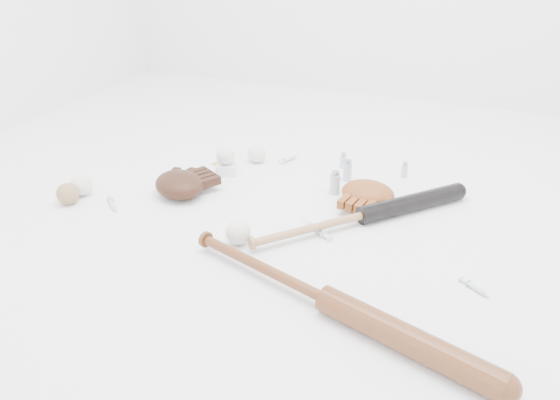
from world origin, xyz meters
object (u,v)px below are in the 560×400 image
(bat_wood, at_px, (327,299))
(pedestal, at_px, (226,169))
(bat_dark, at_px, (363,215))
(glove_dark, at_px, (179,184))

(bat_wood, distance_m, pedestal, 0.92)
(bat_wood, bearing_deg, pedestal, 151.64)
(bat_dark, distance_m, bat_wood, 0.48)
(glove_dark, bearing_deg, bat_wood, -0.94)
(bat_wood, relative_size, glove_dark, 4.05)
(bat_wood, height_order, glove_dark, glove_dark)
(pedestal, bearing_deg, glove_dark, -108.04)
(bat_dark, xyz_separation_m, pedestal, (-0.61, 0.19, -0.01))
(bat_dark, bearing_deg, bat_wood, -134.69)
(bat_wood, relative_size, pedestal, 13.00)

